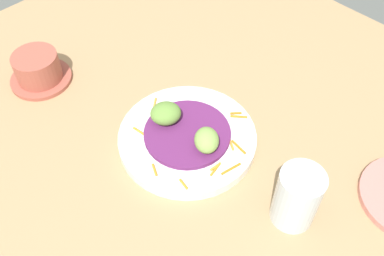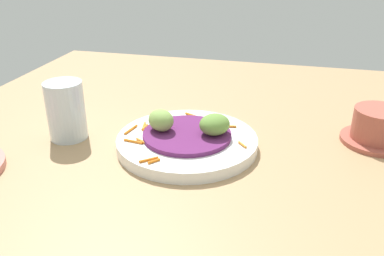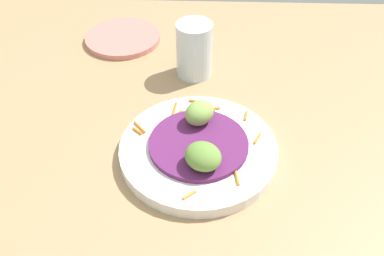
{
  "view_description": "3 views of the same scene",
  "coord_description": "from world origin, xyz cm",
  "px_view_note": "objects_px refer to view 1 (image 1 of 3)",
  "views": [
    {
      "loc": [
        32.35,
        37.62,
        61.51
      ],
      "look_at": [
        -1.01,
        3.64,
        5.02
      ],
      "focal_mm": 40.53,
      "sensor_mm": 36.0,
      "label": 1
    },
    {
      "loc": [
        -59.79,
        -12.27,
        34.52
      ],
      "look_at": [
        1.29,
        2.97,
        5.07
      ],
      "focal_mm": 38.21,
      "sensor_mm": 36.0,
      "label": 2
    },
    {
      "loc": [
        0.73,
        -41.46,
        48.94
      ],
      "look_at": [
        -1.01,
        4.52,
        6.59
      ],
      "focal_mm": 39.7,
      "sensor_mm": 36.0,
      "label": 3
    }
  ],
  "objects_px": {
    "guac_scoop_left": "(206,140)",
    "guac_scoop_center": "(166,113)",
    "main_plate": "(186,140)",
    "water_glass": "(297,197)",
    "terracotta_bowl": "(38,69)"
  },
  "relations": [
    {
      "from": "guac_scoop_left",
      "to": "guac_scoop_center",
      "type": "bearing_deg",
      "value": -85.84
    },
    {
      "from": "water_glass",
      "to": "guac_scoop_center",
      "type": "bearing_deg",
      "value": -85.34
    },
    {
      "from": "water_glass",
      "to": "guac_scoop_left",
      "type": "bearing_deg",
      "value": -85.08
    },
    {
      "from": "terracotta_bowl",
      "to": "water_glass",
      "type": "bearing_deg",
      "value": 101.87
    },
    {
      "from": "terracotta_bowl",
      "to": "water_glass",
      "type": "distance_m",
      "value": 0.54
    },
    {
      "from": "main_plate",
      "to": "guac_scoop_center",
      "type": "bearing_deg",
      "value": -85.84
    },
    {
      "from": "guac_scoop_left",
      "to": "guac_scoop_center",
      "type": "xyz_separation_m",
      "value": [
        0.01,
        -0.09,
        -0.0
      ]
    },
    {
      "from": "guac_scoop_center",
      "to": "terracotta_bowl",
      "type": "bearing_deg",
      "value": -71.5
    },
    {
      "from": "guac_scoop_center",
      "to": "terracotta_bowl",
      "type": "height_order",
      "value": "same"
    },
    {
      "from": "terracotta_bowl",
      "to": "main_plate",
      "type": "bearing_deg",
      "value": 106.53
    },
    {
      "from": "main_plate",
      "to": "guac_scoop_left",
      "type": "xyz_separation_m",
      "value": [
        -0.0,
        0.05,
        0.04
      ]
    },
    {
      "from": "main_plate",
      "to": "guac_scoop_center",
      "type": "height_order",
      "value": "guac_scoop_center"
    },
    {
      "from": "guac_scoop_left",
      "to": "water_glass",
      "type": "relative_size",
      "value": 0.47
    },
    {
      "from": "guac_scoop_center",
      "to": "guac_scoop_left",
      "type": "bearing_deg",
      "value": 94.16
    },
    {
      "from": "main_plate",
      "to": "water_glass",
      "type": "distance_m",
      "value": 0.22
    }
  ]
}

